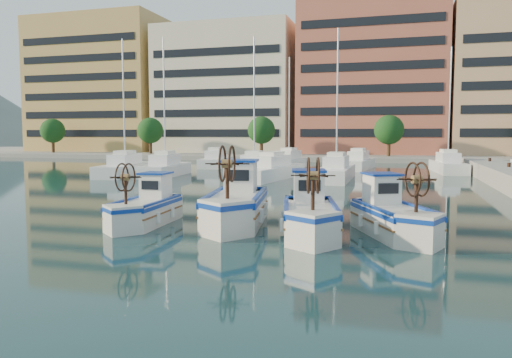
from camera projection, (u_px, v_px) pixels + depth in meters
name	position (u px, v px, depth m)	size (l,w,h in m)	color
ground	(236.00, 231.00, 17.95)	(300.00, 300.00, 0.00)	#17393D
waterfront	(427.00, 85.00, 76.62)	(180.00, 40.00, 25.60)	gray
yacht_marina	(302.00, 168.00, 45.16)	(37.67, 23.32, 11.50)	white
fishing_boat_a	(146.00, 207.00, 19.29)	(1.87, 4.02, 2.47)	silver
fishing_boat_b	(237.00, 202.00, 19.28)	(2.82, 5.11, 3.10)	silver
fishing_boat_c	(310.00, 212.00, 17.34)	(2.69, 4.57, 2.77)	silver
fishing_boat_d	(392.00, 214.00, 17.14)	(3.20, 4.36, 2.63)	silver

